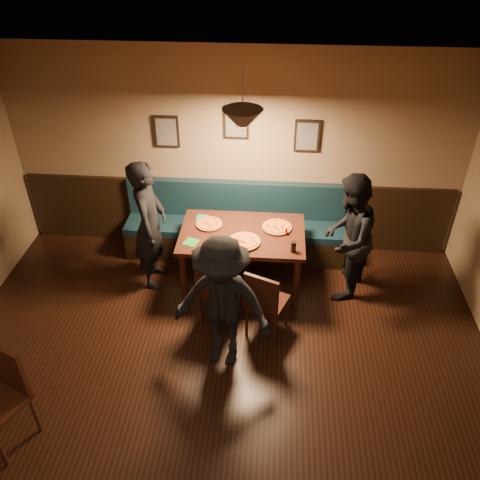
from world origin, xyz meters
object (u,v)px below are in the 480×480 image
at_px(dining_table, 242,259).
at_px(diner_right, 347,238).
at_px(chair_near_right, 267,300).
at_px(diner_front, 222,304).
at_px(soda_glass, 293,247).
at_px(diner_left, 150,225).
at_px(tabasco_bottle, 286,231).
at_px(booth_bench, 235,224).
at_px(chair_near_left, 220,287).

relative_size(dining_table, diner_right, 0.92).
relative_size(chair_near_right, diner_front, 0.58).
distance_m(dining_table, soda_glass, 0.85).
distance_m(diner_left, tabasco_bottle, 1.68).
bearing_deg(booth_bench, diner_front, -88.84).
distance_m(chair_near_right, tabasco_bottle, 0.92).
bearing_deg(dining_table, chair_near_right, -66.78).
relative_size(diner_left, diner_front, 1.09).
bearing_deg(chair_near_left, diner_left, 163.74).
height_order(chair_near_left, soda_glass, chair_near_left).
bearing_deg(soda_glass, chair_near_right, -120.42).
distance_m(diner_front, tabasco_bottle, 1.42).
height_order(chair_near_left, diner_left, diner_left).
xyz_separation_m(chair_near_left, diner_left, (-0.94, 0.65, 0.38)).
relative_size(booth_bench, diner_front, 1.89).
distance_m(dining_table, chair_near_right, 0.88).
height_order(chair_near_left, diner_front, diner_front).
xyz_separation_m(booth_bench, chair_near_left, (-0.05, -1.31, -0.02)).
bearing_deg(diner_right, soda_glass, -43.32).
xyz_separation_m(diner_front, tabasco_bottle, (0.64, 1.27, 0.08)).
height_order(chair_near_right, diner_right, diner_right).
xyz_separation_m(diner_right, tabasco_bottle, (-0.74, 0.02, 0.05)).
bearing_deg(soda_glass, chair_near_left, -159.93).
distance_m(booth_bench, chair_near_left, 1.31).
bearing_deg(soda_glass, diner_left, 168.68).
height_order(chair_near_right, tabasco_bottle, tabasco_bottle).
bearing_deg(soda_glass, diner_right, 25.51).
height_order(chair_near_left, chair_near_right, chair_near_left).
relative_size(chair_near_right, tabasco_bottle, 8.05).
bearing_deg(booth_bench, soda_glass, -52.87).
height_order(diner_front, tabasco_bottle, diner_front).
distance_m(chair_near_left, soda_glass, 0.96).
distance_m(chair_near_right, diner_left, 1.75).
bearing_deg(chair_near_right, diner_right, 62.62).
xyz_separation_m(dining_table, soda_glass, (0.62, -0.34, 0.48)).
distance_m(diner_right, tabasco_bottle, 0.74).
bearing_deg(diner_right, chair_near_left, -46.30).
bearing_deg(booth_bench, diner_right, -26.28).
relative_size(chair_near_right, diner_left, 0.53).
bearing_deg(chair_near_right, soda_glass, 82.28).
xyz_separation_m(dining_table, diner_left, (-1.15, 0.01, 0.45)).
bearing_deg(diner_right, diner_front, -26.80).
xyz_separation_m(chair_near_right, diner_right, (0.92, 0.77, 0.37)).
distance_m(chair_near_left, diner_right, 1.63).
bearing_deg(diner_left, diner_right, -93.41).
distance_m(diner_left, soda_glass, 1.80).
distance_m(chair_near_right, diner_right, 1.26).
bearing_deg(tabasco_bottle, soda_glass, -75.98).
height_order(diner_front, soda_glass, diner_front).
xyz_separation_m(diner_front, soda_glass, (0.73, 0.93, 0.09)).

